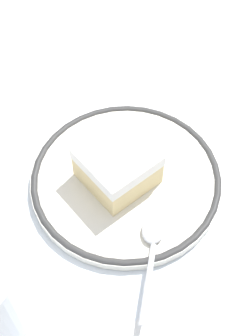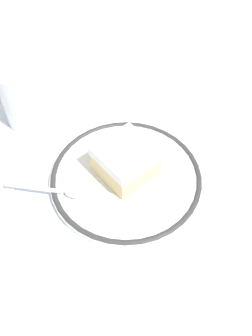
{
  "view_description": "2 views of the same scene",
  "coord_description": "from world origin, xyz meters",
  "px_view_note": "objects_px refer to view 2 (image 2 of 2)",
  "views": [
    {
      "loc": [
        -0.32,
        0.02,
        0.51
      ],
      "look_at": [
        0.01,
        0.03,
        0.03
      ],
      "focal_mm": 54.85,
      "sensor_mm": 36.0,
      "label": 1
    },
    {
      "loc": [
        0.02,
        -0.31,
        0.46
      ],
      "look_at": [
        0.01,
        0.03,
        0.03
      ],
      "focal_mm": 40.44,
      "sensor_mm": 36.0,
      "label": 2
    }
  ],
  "objects_px": {
    "spoon": "(64,190)",
    "cake_slice": "(126,161)",
    "plate": "(126,178)",
    "cup": "(24,100)"
  },
  "relations": [
    {
      "from": "plate",
      "to": "spoon",
      "type": "relative_size",
      "value": 1.81
    },
    {
      "from": "plate",
      "to": "spoon",
      "type": "distance_m",
      "value": 0.09
    },
    {
      "from": "cake_slice",
      "to": "spoon",
      "type": "relative_size",
      "value": 0.86
    },
    {
      "from": "plate",
      "to": "cup",
      "type": "bearing_deg",
      "value": 142.98
    },
    {
      "from": "spoon",
      "to": "cup",
      "type": "bearing_deg",
      "value": 117.06
    },
    {
      "from": "spoon",
      "to": "plate",
      "type": "bearing_deg",
      "value": 17.85
    },
    {
      "from": "plate",
      "to": "cake_slice",
      "type": "distance_m",
      "value": 0.03
    },
    {
      "from": "spoon",
      "to": "cake_slice",
      "type": "bearing_deg",
      "value": 23.39
    },
    {
      "from": "cake_slice",
      "to": "cup",
      "type": "bearing_deg",
      "value": 145.09
    },
    {
      "from": "spoon",
      "to": "cup",
      "type": "relative_size",
      "value": 1.2
    }
  ]
}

